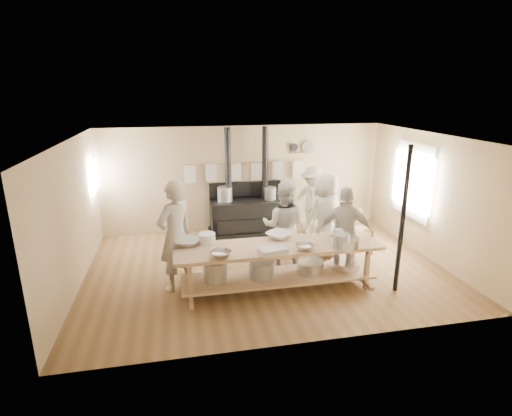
# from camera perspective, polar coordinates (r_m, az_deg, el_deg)

# --- Properties ---
(ground) EXTENTS (7.00, 7.00, 0.00)m
(ground) POSITION_cam_1_polar(r_m,az_deg,el_deg) (8.10, 1.49, -8.56)
(ground) COLOR brown
(ground) RESTS_ON ground
(room_shell) EXTENTS (7.00, 7.00, 7.00)m
(room_shell) POSITION_cam_1_polar(r_m,az_deg,el_deg) (7.55, 1.58, 2.64)
(room_shell) COLOR tan
(room_shell) RESTS_ON ground
(window_right) EXTENTS (0.09, 1.50, 1.65)m
(window_right) POSITION_cam_1_polar(r_m,az_deg,el_deg) (9.49, 21.61, 3.62)
(window_right) COLOR beige
(window_right) RESTS_ON ground
(left_opening) EXTENTS (0.00, 0.90, 0.90)m
(left_opening) POSITION_cam_1_polar(r_m,az_deg,el_deg) (9.49, -22.17, 4.18)
(left_opening) COLOR white
(left_opening) RESTS_ON ground
(stove) EXTENTS (1.90, 0.75, 2.60)m
(stove) POSITION_cam_1_polar(r_m,az_deg,el_deg) (9.85, -1.29, -0.64)
(stove) COLOR black
(stove) RESTS_ON ground
(towel_rail) EXTENTS (3.00, 0.04, 0.47)m
(towel_rail) POSITION_cam_1_polar(r_m,az_deg,el_deg) (9.86, -1.58, 5.64)
(towel_rail) COLOR tan
(towel_rail) RESTS_ON ground
(back_wall_shelf) EXTENTS (0.63, 0.14, 0.32)m
(back_wall_shelf) POSITION_cam_1_polar(r_m,az_deg,el_deg) (10.17, 6.60, 8.39)
(back_wall_shelf) COLOR tan
(back_wall_shelf) RESTS_ON ground
(prep_table) EXTENTS (3.60, 0.90, 0.85)m
(prep_table) POSITION_cam_1_polar(r_m,az_deg,el_deg) (7.09, 3.10, -7.80)
(prep_table) COLOR tan
(prep_table) RESTS_ON ground
(support_post) EXTENTS (0.08, 0.08, 2.60)m
(support_post) POSITION_cam_1_polar(r_m,az_deg,el_deg) (7.21, 20.19, -1.78)
(support_post) COLOR black
(support_post) RESTS_ON ground
(cook_far_left) EXTENTS (0.86, 0.83, 1.99)m
(cook_far_left) POSITION_cam_1_polar(r_m,az_deg,el_deg) (7.10, -11.45, -3.95)
(cook_far_left) COLOR #B6AFA1
(cook_far_left) RESTS_ON ground
(cook_left) EXTENTS (1.05, 0.95, 1.77)m
(cook_left) POSITION_cam_1_polar(r_m,az_deg,el_deg) (7.82, 3.97, -2.56)
(cook_left) COLOR #B6AFA1
(cook_left) RESTS_ON ground
(cook_center) EXTENTS (1.02, 0.82, 1.83)m
(cook_center) POSITION_cam_1_polar(r_m,az_deg,el_deg) (8.46, 9.83, -1.03)
(cook_center) COLOR #B6AFA1
(cook_center) RESTS_ON ground
(cook_right) EXTENTS (1.11, 0.73, 1.76)m
(cook_right) POSITION_cam_1_polar(r_m,az_deg,el_deg) (7.59, 12.61, -3.57)
(cook_right) COLOR #B6AFA1
(cook_right) RESTS_ON ground
(cook_by_window) EXTENTS (1.24, 0.97, 1.68)m
(cook_by_window) POSITION_cam_1_polar(r_m,az_deg,el_deg) (9.81, 8.06, 1.07)
(cook_by_window) COLOR #B6AFA1
(cook_by_window) RESTS_ON ground
(chair) EXTENTS (0.40, 0.40, 0.78)m
(chair) POSITION_cam_1_polar(r_m,az_deg,el_deg) (9.56, 14.34, -3.58)
(chair) COLOR brown
(chair) RESTS_ON ground
(bowl_white_a) EXTENTS (0.49, 0.49, 0.10)m
(bowl_white_a) POSITION_cam_1_polar(r_m,az_deg,el_deg) (7.05, -9.81, -4.83)
(bowl_white_a) COLOR white
(bowl_white_a) RESTS_ON prep_table
(bowl_steel_a) EXTENTS (0.46, 0.46, 0.11)m
(bowl_steel_a) POSITION_cam_1_polar(r_m,az_deg,el_deg) (6.46, -5.08, -6.63)
(bowl_steel_a) COLOR silver
(bowl_steel_a) RESTS_ON prep_table
(bowl_white_b) EXTENTS (0.61, 0.61, 0.11)m
(bowl_white_b) POSITION_cam_1_polar(r_m,az_deg,el_deg) (7.26, 3.34, -3.91)
(bowl_white_b) COLOR white
(bowl_white_b) RESTS_ON prep_table
(bowl_steel_b) EXTENTS (0.37, 0.37, 0.10)m
(bowl_steel_b) POSITION_cam_1_polar(r_m,az_deg,el_deg) (6.79, 6.97, -5.56)
(bowl_steel_b) COLOR silver
(bowl_steel_b) RESTS_ON prep_table
(roasting_pan) EXTENTS (0.49, 0.37, 0.10)m
(roasting_pan) POSITION_cam_1_polar(r_m,az_deg,el_deg) (6.61, 2.41, -6.10)
(roasting_pan) COLOR #B2B2B7
(roasting_pan) RESTS_ON prep_table
(mixing_bowl_large) EXTENTS (0.54, 0.54, 0.15)m
(mixing_bowl_large) POSITION_cam_1_polar(r_m,az_deg,el_deg) (7.05, 12.59, -4.75)
(mixing_bowl_large) COLOR silver
(mixing_bowl_large) RESTS_ON prep_table
(bucket_galv) EXTENTS (0.34, 0.34, 0.25)m
(bucket_galv) POSITION_cam_1_polar(r_m,az_deg,el_deg) (6.94, 12.03, -4.63)
(bucket_galv) COLOR gray
(bucket_galv) RESTS_ON prep_table
(deep_bowl_enamel) EXTENTS (0.33, 0.33, 0.18)m
(deep_bowl_enamel) POSITION_cam_1_polar(r_m,az_deg,el_deg) (7.05, -7.03, -4.35)
(deep_bowl_enamel) COLOR white
(deep_bowl_enamel) RESTS_ON prep_table
(pitcher) EXTENTS (0.19, 0.19, 0.23)m
(pitcher) POSITION_cam_1_polar(r_m,az_deg,el_deg) (7.21, 11.71, -3.89)
(pitcher) COLOR white
(pitcher) RESTS_ON prep_table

